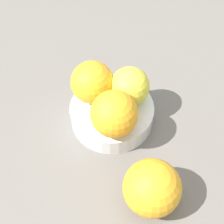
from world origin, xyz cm
name	(u,v)px	position (x,y,z in cm)	size (l,w,h in cm)	color
ground_plane	(112,122)	(0.00, 0.00, -1.00)	(110.00, 110.00, 2.00)	#66605B
fruit_bowl	(112,114)	(0.00, 0.00, 1.69)	(14.32, 14.32, 3.57)	silver
orange_in_bowl_0	(93,81)	(0.24, 4.03, 7.17)	(7.20, 7.20, 7.20)	#F9A823
orange_in_bowl_1	(130,86)	(3.12, -1.32, 6.87)	(6.60, 6.60, 6.60)	yellow
orange_in_bowl_2	(114,114)	(-3.14, -2.71, 7.32)	(7.50, 7.50, 7.50)	#F9A823
orange_loose_0	(152,188)	(-8.67, -13.35, 4.23)	(8.46, 8.46, 8.46)	#F9A823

